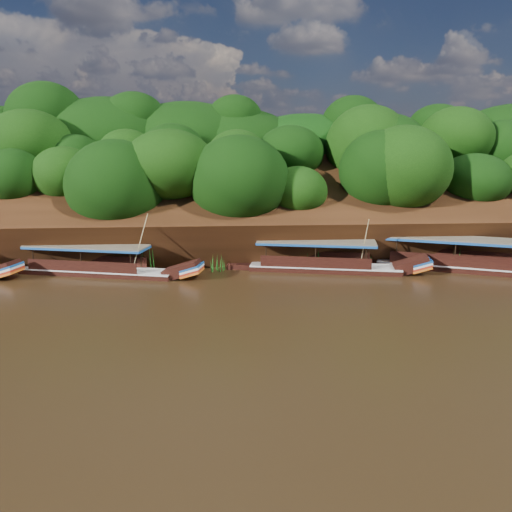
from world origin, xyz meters
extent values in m
plane|color=black|center=(0.00, 0.00, 0.00)|extent=(160.00, 160.00, 0.00)
cube|color=black|center=(0.00, 16.00, 3.50)|extent=(120.00, 16.12, 13.64)
cube|color=black|center=(0.00, 26.00, 0.00)|extent=(120.00, 24.00, 12.00)
ellipsoid|color=#18450B|center=(-6.00, 15.00, 3.50)|extent=(18.00, 8.00, 6.40)
ellipsoid|color=#18450B|center=(0.00, 23.00, 9.20)|extent=(24.00, 11.00, 8.40)
cube|color=black|center=(13.41, 7.54, 0.00)|extent=(13.35, 7.40, 0.95)
cube|color=silver|center=(13.41, 7.54, 0.45)|extent=(13.38, 7.46, 0.11)
cube|color=brown|center=(12.63, 7.87, 2.54)|extent=(10.79, 6.58, 0.13)
cube|color=#164C95|center=(12.63, 7.87, 2.42)|extent=(10.79, 6.58, 0.19)
cube|color=black|center=(2.26, 8.22, 0.00)|extent=(12.00, 4.59, 0.89)
cube|color=silver|center=(2.26, 8.22, 0.42)|extent=(12.02, 4.65, 0.10)
cube|color=black|center=(8.75, 6.83, 0.69)|extent=(3.08, 2.17, 1.66)
cube|color=#164C95|center=(9.47, 6.67, 0.98)|extent=(1.77, 1.96, 0.61)
cube|color=#B52914|center=(9.47, 6.67, 0.65)|extent=(1.77, 1.96, 0.61)
cube|color=brown|center=(1.53, 8.37, 2.37)|extent=(9.56, 4.37, 0.12)
cube|color=#164C95|center=(1.53, 8.37, 2.25)|extent=(9.56, 4.37, 0.18)
cylinder|color=tan|center=(5.02, 7.02, 2.47)|extent=(0.24, 1.28, 3.89)
cube|color=black|center=(-15.55, 8.36, 0.00)|extent=(12.34, 4.95, 0.83)
cube|color=silver|center=(-15.55, 8.36, 0.40)|extent=(12.36, 5.01, 0.09)
cube|color=black|center=(-8.89, 6.69, 0.65)|extent=(3.16, 2.18, 1.64)
cube|color=#164C95|center=(-8.15, 6.50, 0.93)|extent=(1.84, 1.91, 0.61)
cube|color=#B52914|center=(-8.15, 6.50, 0.61)|extent=(1.84, 1.91, 0.61)
cube|color=brown|center=(-16.29, 8.55, 2.23)|extent=(9.85, 4.60, 0.11)
cube|color=#164C95|center=(-16.29, 8.55, 2.12)|extent=(9.85, 4.60, 0.17)
cylinder|color=tan|center=(-12.01, 7.28, 2.67)|extent=(1.34, 0.74, 4.31)
cube|color=black|center=(-22.34, 7.54, 0.67)|extent=(2.96, 2.22, 1.59)
cube|color=#164C95|center=(-21.67, 7.35, 0.96)|extent=(1.75, 1.94, 0.57)
cube|color=#B52914|center=(-21.67, 7.35, 0.63)|extent=(1.75, 1.94, 0.57)
cone|color=#1B5715|center=(-19.79, 9.84, 0.82)|extent=(1.50, 1.50, 1.65)
cone|color=#1B5715|center=(-12.02, 9.14, 1.09)|extent=(1.50, 1.50, 2.18)
cone|color=#1B5715|center=(-6.10, 8.81, 0.71)|extent=(1.50, 1.50, 1.42)
cone|color=#1B5715|center=(1.51, 9.32, 0.90)|extent=(1.50, 1.50, 1.79)
cone|color=#1B5715|center=(6.07, 9.81, 1.01)|extent=(1.50, 1.50, 2.02)
cone|color=#1B5715|center=(13.67, 8.94, 0.83)|extent=(1.50, 1.50, 1.66)
camera|label=1|loc=(-5.89, -29.75, 10.00)|focal=35.00mm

